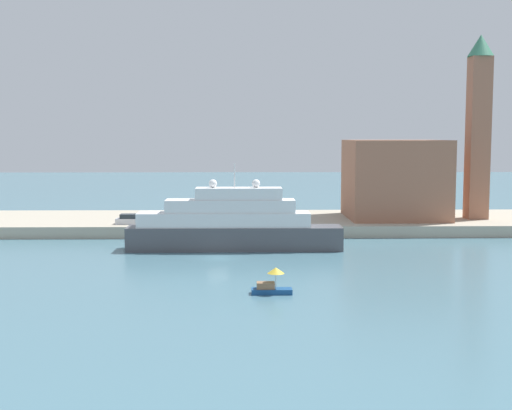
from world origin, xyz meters
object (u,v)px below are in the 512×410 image
parked_car (130,220)px  person_figure (150,220)px  bell_tower (478,122)px  large_yacht (232,225)px  mooring_bollard (205,223)px  small_motorboat (272,284)px  harbor_building (395,179)px

parked_car → person_figure: bearing=-25.6°
person_figure → parked_car: bearing=154.4°
bell_tower → parked_car: 56.49m
large_yacht → bell_tower: size_ratio=0.97×
parked_car → bell_tower: bearing=6.2°
large_yacht → mooring_bollard: large_yacht is taller
small_motorboat → person_figure: person_figure is taller
small_motorboat → large_yacht: bearing=99.3°
harbor_building → large_yacht: bearing=-141.9°
harbor_building → parked_car: size_ratio=3.46×
large_yacht → harbor_building: harbor_building is taller
small_motorboat → person_figure: size_ratio=2.17×
large_yacht → mooring_bollard: size_ratio=34.71×
large_yacht → bell_tower: (38.75, 19.08, 13.93)m
small_motorboat → parked_car: (-19.64, 38.78, 1.47)m
harbor_building → mooring_bollard: bearing=-162.2°
bell_tower → parked_car: (-54.20, -5.90, -14.78)m
small_motorboat → mooring_bollard: bearing=102.8°
small_motorboat → parked_car: parked_car is taller
bell_tower → person_figure: bell_tower is taller
bell_tower → mooring_bollard: 46.15m
harbor_building → bell_tower: bearing=-5.5°
small_motorboat → mooring_bollard: 37.25m
large_yacht → parked_car: size_ratio=6.39×
bell_tower → harbor_building: bearing=174.5°
large_yacht → person_figure: 16.96m
small_motorboat → harbor_building: harbor_building is taller
bell_tower → person_figure: size_ratio=16.27×
bell_tower → person_figure: (-51.04, -7.41, -14.61)m
large_yacht → parked_car: 20.33m
small_motorboat → parked_car: size_ratio=0.88×
small_motorboat → bell_tower: size_ratio=0.13×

